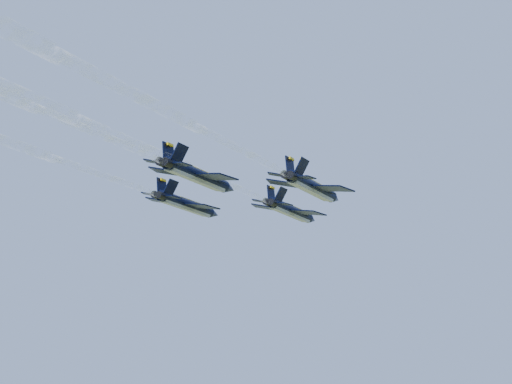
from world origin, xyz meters
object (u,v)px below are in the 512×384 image
at_px(jet_lead, 292,211).
at_px(jet_right, 313,188).
at_px(jet_slot, 199,176).
at_px(jet_left, 187,205).

relative_size(jet_lead, jet_right, 1.00).
bearing_deg(jet_slot, jet_left, 129.78).
bearing_deg(jet_left, jet_right, -2.50).
bearing_deg(jet_right, jet_lead, 127.32).
bearing_deg(jet_lead, jet_left, -133.53).
relative_size(jet_right, jet_slot, 1.00).
distance_m(jet_lead, jet_slot, 26.11).
bearing_deg(jet_right, jet_left, 177.50).
height_order(jet_left, jet_slot, same).
relative_size(jet_left, jet_slot, 1.00).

